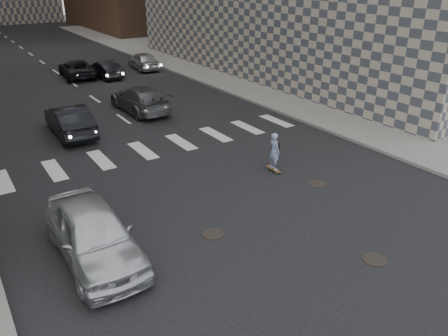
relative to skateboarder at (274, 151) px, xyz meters
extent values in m
plane|color=black|center=(-2.66, -3.92, -0.87)|extent=(160.00, 160.00, 0.00)
cube|color=gray|center=(11.84, 16.08, -0.80)|extent=(13.00, 80.00, 0.15)
cube|color=black|center=(8.54, 10.08, 1.13)|extent=(0.30, 18.00, 4.00)
cylinder|color=black|center=(-1.46, -6.42, -0.86)|extent=(0.70, 0.70, 0.02)
cylinder|color=black|center=(-4.66, -2.72, -0.86)|extent=(0.70, 0.70, 0.02)
cylinder|color=black|center=(0.64, -1.92, -0.86)|extent=(0.70, 0.70, 0.02)
cube|color=brown|center=(0.00, 0.00, -0.79)|extent=(0.24, 0.84, 0.02)
cylinder|color=#2D954F|center=(-0.09, -0.30, -0.85)|extent=(0.03, 0.06, 0.06)
cylinder|color=#2D954F|center=(0.06, -0.30, -0.85)|extent=(0.03, 0.06, 0.06)
cylinder|color=#2D954F|center=(-0.07, 0.30, -0.85)|extent=(0.03, 0.06, 0.06)
cylinder|color=#2D954F|center=(0.08, 0.29, -0.85)|extent=(0.03, 0.06, 0.06)
imported|color=#7B84B4|center=(0.00, 0.00, 0.00)|extent=(0.40, 0.59, 1.58)
cube|color=black|center=(0.17, 0.04, 0.20)|extent=(0.10, 0.26, 0.30)
imported|color=silver|center=(-8.16, -1.92, -0.05)|extent=(1.96, 4.82, 1.64)
imported|color=black|center=(-5.82, 9.08, -0.11)|extent=(1.71, 4.65, 1.52)
imported|color=#53555A|center=(-1.24, 10.96, -0.14)|extent=(2.24, 5.15, 1.47)
imported|color=black|center=(-1.72, 22.08, -0.21)|extent=(2.62, 4.96, 1.33)
imported|color=silver|center=(3.84, 22.07, -0.15)|extent=(2.05, 4.35, 1.44)
imported|color=black|center=(0.05, 20.70, -0.22)|extent=(1.72, 4.05, 1.30)
camera|label=1|loc=(-10.81, -12.73, 6.76)|focal=35.00mm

